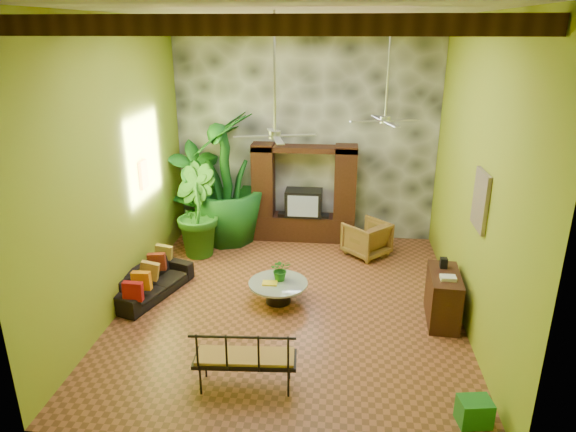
# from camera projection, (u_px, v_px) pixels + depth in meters

# --- Properties ---
(ground) EXTENTS (7.00, 7.00, 0.00)m
(ground) POSITION_uv_depth(u_px,v_px,m) (290.00, 304.00, 9.41)
(ground) COLOR brown
(ground) RESTS_ON ground
(ceiling) EXTENTS (6.00, 7.00, 0.02)m
(ceiling) POSITION_uv_depth(u_px,v_px,m) (291.00, 11.00, 7.69)
(ceiling) COLOR silver
(ceiling) RESTS_ON back_wall
(back_wall) EXTENTS (6.00, 0.02, 5.00)m
(back_wall) POSITION_uv_depth(u_px,v_px,m) (306.00, 133.00, 11.82)
(back_wall) COLOR #97A124
(back_wall) RESTS_ON ground
(left_wall) EXTENTS (0.02, 7.00, 5.00)m
(left_wall) POSITION_uv_depth(u_px,v_px,m) (118.00, 167.00, 8.84)
(left_wall) COLOR #97A124
(left_wall) RESTS_ON ground
(right_wall) EXTENTS (0.02, 7.00, 5.00)m
(right_wall) POSITION_uv_depth(u_px,v_px,m) (476.00, 177.00, 8.25)
(right_wall) COLOR #97A124
(right_wall) RESTS_ON ground
(stone_accent_wall) EXTENTS (5.98, 0.10, 4.98)m
(stone_accent_wall) POSITION_uv_depth(u_px,v_px,m) (305.00, 133.00, 11.76)
(stone_accent_wall) COLOR #383A3F
(stone_accent_wall) RESTS_ON ground
(ceiling_beams) EXTENTS (5.95, 5.36, 0.22)m
(ceiling_beams) POSITION_uv_depth(u_px,v_px,m) (291.00, 26.00, 7.77)
(ceiling_beams) COLOR black
(ceiling_beams) RESTS_ON ceiling
(entertainment_center) EXTENTS (2.40, 0.55, 2.30)m
(entertainment_center) POSITION_uv_depth(u_px,v_px,m) (304.00, 201.00, 12.01)
(entertainment_center) COLOR black
(entertainment_center) RESTS_ON ground
(ceiling_fan_front) EXTENTS (1.28, 1.28, 1.86)m
(ceiling_fan_front) POSITION_uv_depth(u_px,v_px,m) (275.00, 122.00, 7.89)
(ceiling_fan_front) COLOR #B1B1B6
(ceiling_fan_front) RESTS_ON ceiling
(ceiling_fan_back) EXTENTS (1.28, 1.28, 1.86)m
(ceiling_fan_back) POSITION_uv_depth(u_px,v_px,m) (386.00, 108.00, 9.20)
(ceiling_fan_back) COLOR #B1B1B6
(ceiling_fan_back) RESTS_ON ceiling
(wall_art_mask) EXTENTS (0.06, 0.32, 0.55)m
(wall_art_mask) POSITION_uv_depth(u_px,v_px,m) (143.00, 174.00, 9.91)
(wall_art_mask) COLOR gold
(wall_art_mask) RESTS_ON left_wall
(wall_art_painting) EXTENTS (0.06, 0.70, 0.90)m
(wall_art_painting) POSITION_uv_depth(u_px,v_px,m) (481.00, 200.00, 7.77)
(wall_art_painting) COLOR #246184
(wall_art_painting) RESTS_ON right_wall
(sofa) EXTENTS (1.25, 1.95, 0.53)m
(sofa) POSITION_uv_depth(u_px,v_px,m) (151.00, 282.00, 9.65)
(sofa) COLOR black
(sofa) RESTS_ON ground
(wicker_armchair) EXTENTS (1.19, 1.19, 0.78)m
(wicker_armchair) POSITION_uv_depth(u_px,v_px,m) (366.00, 239.00, 11.33)
(wicker_armchair) COLOR brown
(wicker_armchair) RESTS_ON ground
(tall_plant_a) EXTENTS (1.49, 1.42, 2.35)m
(tall_plant_a) POSITION_uv_depth(u_px,v_px,m) (197.00, 193.00, 11.89)
(tall_plant_a) COLOR #19611D
(tall_plant_a) RESTS_ON ground
(tall_plant_b) EXTENTS (1.39, 1.42, 2.02)m
(tall_plant_b) POSITION_uv_depth(u_px,v_px,m) (195.00, 211.00, 11.19)
(tall_plant_b) COLOR #25651A
(tall_plant_b) RESTS_ON ground
(tall_plant_c) EXTENTS (1.74, 1.74, 3.03)m
(tall_plant_c) POSITION_uv_depth(u_px,v_px,m) (226.00, 179.00, 11.74)
(tall_plant_c) COLOR #17571A
(tall_plant_c) RESTS_ON ground
(coffee_table) EXTENTS (1.08, 1.08, 0.40)m
(coffee_table) POSITION_uv_depth(u_px,v_px,m) (278.00, 289.00, 9.40)
(coffee_table) COLOR black
(coffee_table) RESTS_ON ground
(centerpiece_plant) EXTENTS (0.43, 0.39, 0.42)m
(centerpiece_plant) POSITION_uv_depth(u_px,v_px,m) (281.00, 269.00, 9.37)
(centerpiece_plant) COLOR #206B1C
(centerpiece_plant) RESTS_ON coffee_table
(yellow_tray) EXTENTS (0.27, 0.20, 0.03)m
(yellow_tray) POSITION_uv_depth(u_px,v_px,m) (270.00, 283.00, 9.28)
(yellow_tray) COLOR gold
(yellow_tray) RESTS_ON coffee_table
(iron_bench) EXTENTS (1.45, 0.61, 0.57)m
(iron_bench) POSITION_uv_depth(u_px,v_px,m) (244.00, 357.00, 6.98)
(iron_bench) COLOR black
(iron_bench) RESTS_ON ground
(side_console) EXTENTS (0.56, 1.12, 0.88)m
(side_console) POSITION_uv_depth(u_px,v_px,m) (443.00, 297.00, 8.75)
(side_console) COLOR #3E2013
(side_console) RESTS_ON ground
(green_bin) EXTENTS (0.45, 0.37, 0.35)m
(green_bin) POSITION_uv_depth(u_px,v_px,m) (474.00, 412.00, 6.50)
(green_bin) COLOR #1F7538
(green_bin) RESTS_ON ground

